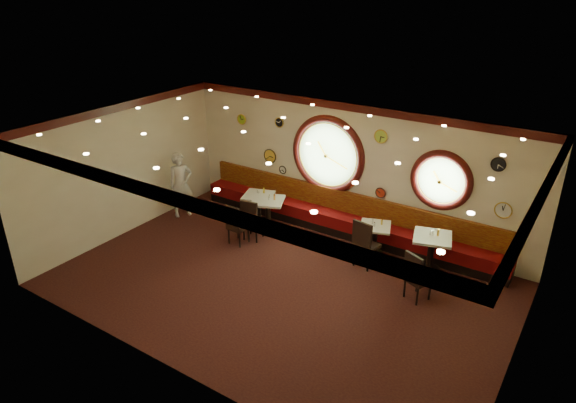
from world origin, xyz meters
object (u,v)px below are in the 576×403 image
object	(u,v)px
chair_c	(364,241)
condiment_c_salt	(373,222)
table_b	(268,211)
condiment_a_pepper	(259,193)
condiment_d_bottle	(438,232)
condiment_b_bottle	(274,197)
table_d	(431,249)
condiment_c_pepper	(374,224)
table_a	(259,205)
chair_b	(251,217)
condiment_b_salt	(269,196)
condiment_d_pepper	(433,233)
condiment_a_bottle	(264,191)
condiment_a_salt	(258,192)
condiment_b_pepper	(269,198)
chair_d	(416,274)
waiter	(181,185)
table_c	(375,236)
condiment_c_bottle	(382,222)
condiment_d_salt	(430,233)
chair_a	(236,222)

from	to	relation	value
chair_c	condiment_c_salt	size ratio (longest dim) A/B	6.26
table_b	condiment_a_pepper	world-z (taller)	condiment_a_pepper
condiment_d_bottle	condiment_b_bottle	bearing A→B (deg)	-175.29
table_d	condiment_c_pepper	size ratio (longest dim) A/B	9.59
table_a	condiment_d_bottle	xyz separation A→B (m)	(4.52, 0.21, 0.43)
chair_b	condiment_b_bottle	xyz separation A→B (m)	(0.17, 0.73, 0.30)
condiment_b_salt	condiment_b_bottle	bearing A→B (deg)	-9.43
table_a	condiment_d_pepper	xyz separation A→B (m)	(4.43, 0.17, 0.41)
condiment_c_salt	condiment_c_pepper	world-z (taller)	condiment_c_salt
table_a	condiment_a_bottle	xyz separation A→B (m)	(0.08, 0.13, 0.37)
condiment_a_salt	condiment_b_bottle	bearing A→B (deg)	-13.57
condiment_b_pepper	condiment_b_bottle	size ratio (longest dim) A/B	0.63
chair_d	waiter	distance (m)	6.52
table_a	condiment_a_pepper	bearing A→B (deg)	64.09
condiment_c_salt	condiment_d_pepper	world-z (taller)	condiment_d_pepper
condiment_a_pepper	table_c	bearing A→B (deg)	2.74
chair_c	condiment_a_bottle	bearing A→B (deg)	177.97
condiment_b_bottle	chair_c	bearing A→B (deg)	-8.27
condiment_b_pepper	condiment_d_pepper	xyz separation A→B (m)	(3.98, 0.35, 0.04)
table_c	condiment_c_bottle	bearing A→B (deg)	50.21
chair_c	chair_d	bearing A→B (deg)	-13.25
table_b	chair_d	bearing A→B (deg)	-11.90
chair_d	condiment_a_salt	bearing A→B (deg)	-169.50
condiment_d_pepper	condiment_b_bottle	world-z (taller)	condiment_b_bottle
condiment_a_bottle	chair_c	bearing A→B (deg)	-11.36
table_c	condiment_d_bottle	bearing A→B (deg)	2.26
chair_d	condiment_b_salt	distance (m)	4.27
table_d	condiment_c_bottle	distance (m)	1.25
condiment_b_pepper	condiment_b_bottle	xyz separation A→B (m)	(0.12, 0.07, 0.03)
chair_c	condiment_b_salt	xyz separation A→B (m)	(-2.78, 0.41, 0.23)
condiment_a_bottle	condiment_d_pepper	bearing A→B (deg)	0.47
chair_b	chair_c	size ratio (longest dim) A/B	0.93
table_d	condiment_d_salt	world-z (taller)	condiment_d_salt
table_b	table_c	distance (m)	2.73
chair_a	condiment_b_bottle	size ratio (longest dim) A/B	4.28
condiment_a_salt	waiter	world-z (taller)	waiter
chair_a	chair_b	size ratio (longest dim) A/B	0.97
condiment_a_pepper	condiment_c_salt	bearing A→B (deg)	3.28
chair_c	condiment_d_bottle	size ratio (longest dim) A/B	4.56
chair_c	condiment_b_bottle	world-z (taller)	chair_c
chair_c	condiment_d_salt	bearing A→B (deg)	37.89
condiment_b_pepper	chair_d	bearing A→B (deg)	-12.06
condiment_a_pepper	chair_a	bearing A→B (deg)	-79.73
table_a	waiter	distance (m)	2.12
condiment_b_bottle	condiment_a_bottle	bearing A→B (deg)	153.64
chair_b	condiment_c_pepper	distance (m)	2.90
condiment_d_pepper	condiment_a_salt	bearing A→B (deg)	-178.34
chair_d	table_d	bearing A→B (deg)	118.88
chair_b	condiment_c_pepper	xyz separation A→B (m)	(2.74, 0.94, 0.18)
chair_b	waiter	world-z (taller)	waiter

